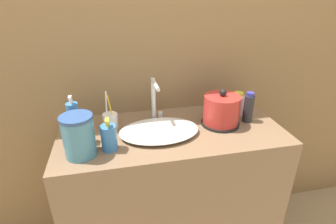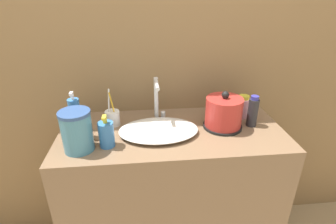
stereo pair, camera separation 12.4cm
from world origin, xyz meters
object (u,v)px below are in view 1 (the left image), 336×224
faucet (155,98)px  mouthwash_bottle (248,108)px  electric_kettle (221,111)px  lotion_bottle (75,123)px  shampoo_bottle (237,104)px  water_pitcher (79,136)px  toothbrush_cup (110,120)px  hand_cream_bottle (109,137)px

faucet → mouthwash_bottle: faucet is taller
electric_kettle → faucet: bearing=161.6°
lotion_bottle → shampoo_bottle: (0.84, 0.13, -0.04)m
lotion_bottle → water_pitcher: (0.03, -0.11, -0.01)m
toothbrush_cup → hand_cream_bottle: bearing=-92.0°
electric_kettle → toothbrush_cup: size_ratio=1.03×
shampoo_bottle → toothbrush_cup: bearing=-178.2°
toothbrush_cup → hand_cream_bottle: toothbrush_cup is taller
water_pitcher → electric_kettle: bearing=11.2°
water_pitcher → toothbrush_cup: bearing=59.9°
electric_kettle → toothbrush_cup: electric_kettle is taller
toothbrush_cup → shampoo_bottle: 0.69m
water_pitcher → shampoo_bottle: bearing=16.2°
faucet → shampoo_bottle: faucet is taller
faucet → lotion_bottle: faucet is taller
electric_kettle → shampoo_bottle: bearing=36.6°
hand_cream_bottle → mouthwash_bottle: bearing=9.7°
faucet → mouthwash_bottle: (0.47, -0.10, -0.05)m
electric_kettle → toothbrush_cup: 0.55m
faucet → hand_cream_bottle: (-0.24, -0.22, -0.07)m
faucet → electric_kettle: 0.34m
mouthwash_bottle → electric_kettle: bearing=-178.9°
toothbrush_cup → mouthwash_bottle: toothbrush_cup is taller
toothbrush_cup → electric_kettle: bearing=-8.4°
faucet → toothbrush_cup: bearing=-173.9°
lotion_bottle → mouthwash_bottle: 0.85m
lotion_bottle → water_pitcher: size_ratio=1.25×
electric_kettle → mouthwash_bottle: (0.15, 0.00, 0.00)m
faucet → hand_cream_bottle: faucet is taller
faucet → shampoo_bottle: bearing=-0.4°
faucet → shampoo_bottle: 0.46m
lotion_bottle → water_pitcher: bearing=-76.6°
electric_kettle → water_pitcher: size_ratio=1.07×
toothbrush_cup → shampoo_bottle: bearing=1.8°
lotion_bottle → electric_kettle: bearing=2.0°
shampoo_bottle → faucet: bearing=179.6°
shampoo_bottle → mouthwash_bottle: (0.01, -0.10, 0.02)m
hand_cream_bottle → water_pitcher: water_pitcher is taller
shampoo_bottle → water_pitcher: size_ratio=0.68×
shampoo_bottle → mouthwash_bottle: 0.10m
hand_cream_bottle → water_pitcher: (-0.12, -0.02, 0.03)m
faucet → mouthwash_bottle: size_ratio=1.43×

